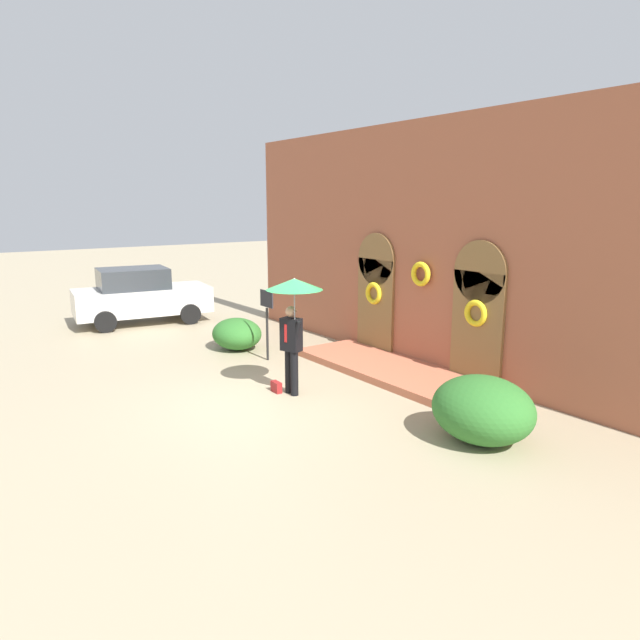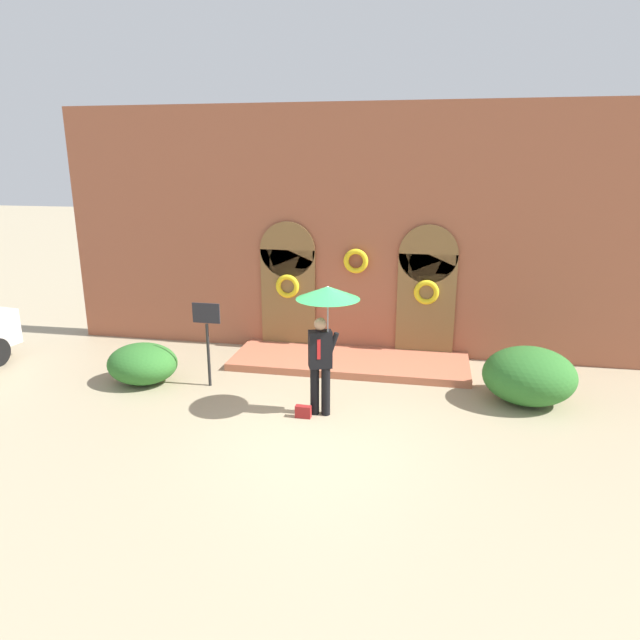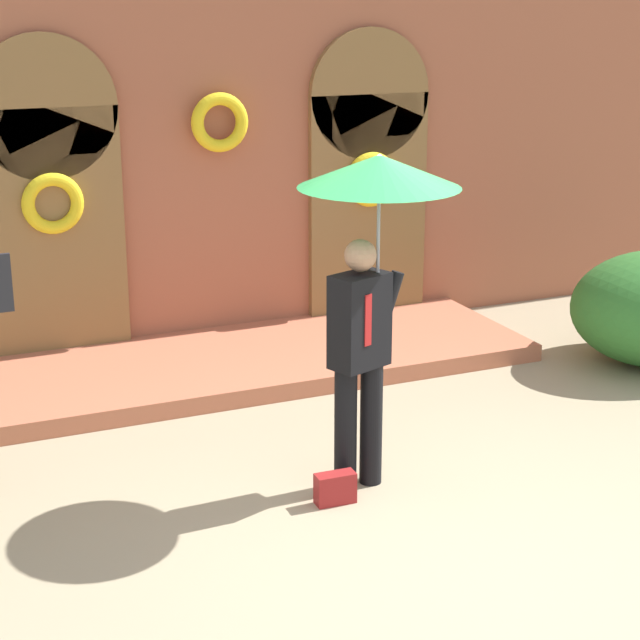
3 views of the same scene
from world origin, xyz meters
name	(u,v)px [view 2 (image 2 of 3)]	position (x,y,z in m)	size (l,w,h in m)	color
ground_plane	(324,426)	(0.00, 0.00, 0.00)	(80.00, 80.00, 0.00)	tan
building_facade	(358,238)	(0.00, 4.15, 2.68)	(14.00, 2.30, 5.60)	#9E563D
person_with_umbrella	(326,312)	(-0.05, 0.45, 1.91)	(1.10, 1.10, 2.36)	black
handbag	(303,412)	(-0.42, 0.25, 0.11)	(0.28, 0.12, 0.22)	maroon
sign_post	(207,331)	(-2.60, 1.33, 1.16)	(0.56, 0.06, 1.72)	black
shrub_left	(143,364)	(-3.99, 1.22, 0.41)	(1.43, 1.24, 0.82)	#2D6B28
shrub_right	(529,376)	(3.57, 1.70, 0.54)	(1.70, 1.52, 1.07)	#2D6B28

